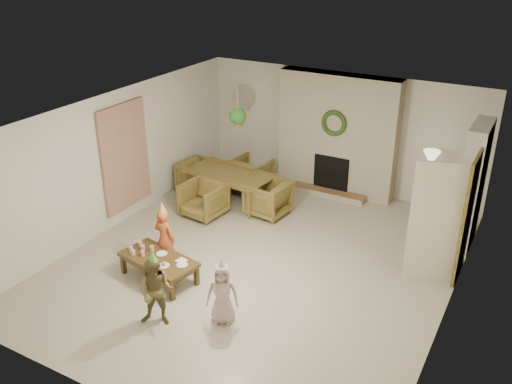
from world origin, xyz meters
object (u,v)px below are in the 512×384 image
Objects in this scene: child_plaid at (156,292)px; child_pink at (222,293)px; dining_table at (228,187)px; dining_chair_left at (199,177)px; dining_chair_far at (251,174)px; dining_chair_right at (268,198)px; child_red at (165,239)px; coffee_table_top at (158,259)px; dining_chair_near at (203,200)px.

child_plaid is 1.13× the size of child_pink.
dining_chair_left reaches higher than dining_table.
dining_chair_far and dining_chair_right have the same top height.
child_plaid reaches higher than child_red.
coffee_table_top is 0.42m from child_red.
dining_chair_right is (0.97, -0.11, 0.03)m from dining_table.
dining_chair_left is 0.73× the size of child_plaid.
coffee_table_top is (1.30, -3.03, 0.01)m from dining_chair_left.
dining_chair_left reaches higher than coffee_table_top.
child_red reaches higher than dining_chair_left.
coffee_table_top is (-0.44, -2.83, 0.01)m from dining_chair_right.
dining_chair_near is 0.74× the size of child_red.
child_red is at bearing -149.96° from dining_chair_left.
dining_chair_far is 3.37m from child_red.
child_pink reaches higher than dining_chair_right.
child_plaid reaches higher than dining_chair_left.
dining_chair_far is 4.52m from child_pink.
dining_chair_far is at bearing 90.00° from dining_table.
child_pink is at bearing -5.26° from coffee_table_top.
dining_chair_right is 3.38m from child_pink.
dining_chair_left is (-0.69, 0.86, 0.00)m from dining_chair_near.
dining_chair_right is at bearing -102.79° from child_red.
dining_table is 2.34× the size of dining_chair_left.
dining_chair_far is at bearing 107.12° from coffee_table_top.
dining_chair_right is at bearing 82.18° from child_pink.
child_plaid is (0.67, -0.88, 0.16)m from coffee_table_top.
dining_chair_near and dining_chair_right have the same top height.
child_pink is at bearing 154.77° from child_red.
dining_chair_far reaches higher than dining_table.
dining_chair_near is at bearing -90.00° from dining_table.
child_plaid is at bearing -60.52° from dining_chair_near.
dining_chair_near is 1.25m from dining_chair_right.
dining_chair_left is at bearing -90.00° from dining_chair_right.
dining_chair_right is at bearing 70.85° from child_plaid.
coffee_table_top is (0.52, -2.94, 0.05)m from dining_table.
coffee_table_top is at bearing 103.26° from dining_chair_far.
dining_chair_near reaches higher than coffee_table_top.
coffee_table_top is at bearing -150.20° from dining_chair_left.
dining_chair_far is 0.82× the size of child_pink.
child_plaid reaches higher than child_pink.
dining_chair_right reaches higher than coffee_table_top.
child_pink is (0.77, 0.48, -0.06)m from child_plaid.
dining_chair_right reaches higher than dining_table.
dining_chair_right is 0.74× the size of child_red.
dining_chair_right is (0.88, -0.89, 0.00)m from dining_chair_far.
dining_table is 4.01m from child_plaid.
dining_chair_left is 0.60× the size of coffee_table_top.
dining_chair_right is 2.86m from coffee_table_top.
dining_chair_near is 1.00× the size of dining_chair_right.
child_red is (0.47, -1.80, 0.17)m from dining_chair_near.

